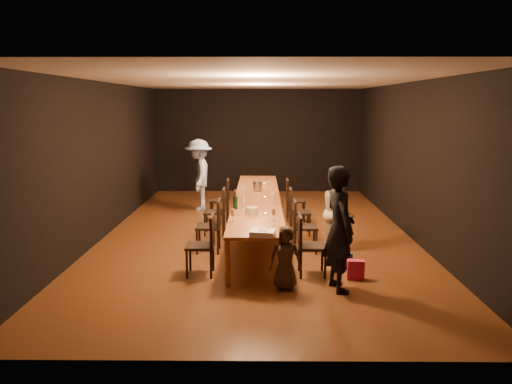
{
  "coord_description": "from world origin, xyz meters",
  "views": [
    {
      "loc": [
        0.07,
        -9.69,
        2.58
      ],
      "look_at": [
        -0.02,
        -0.8,
        1.0
      ],
      "focal_mm": 35.0,
      "sensor_mm": 36.0,
      "label": 1
    }
  ],
  "objects_px": {
    "table": "(257,200)",
    "ice_bucket": "(257,186)",
    "chair_right_0": "(312,245)",
    "chair_left_1": "(208,226)",
    "chair_left_0": "(200,245)",
    "chair_right_2": "(300,212)",
    "chair_left_2": "(215,211)",
    "birthday_cake": "(263,233)",
    "plate_stack": "(252,211)",
    "champagne_bottle": "(235,199)",
    "man_blue": "(199,175)",
    "woman_birthday": "(339,229)",
    "woman_tan": "(338,212)",
    "chair_left_3": "(219,200)",
    "child": "(285,258)",
    "chair_right_1": "(305,226)",
    "chair_right_3": "(296,200)"
  },
  "relations": [
    {
      "from": "table",
      "to": "woman_tan",
      "type": "xyz_separation_m",
      "value": [
        1.42,
        -1.16,
        0.02
      ]
    },
    {
      "from": "chair_left_3",
      "to": "child",
      "type": "bearing_deg",
      "value": -163.18
    },
    {
      "from": "chair_left_0",
      "to": "man_blue",
      "type": "bearing_deg",
      "value": 7.08
    },
    {
      "from": "chair_left_1",
      "to": "plate_stack",
      "type": "xyz_separation_m",
      "value": [
        0.77,
        -0.34,
        0.35
      ]
    },
    {
      "from": "chair_right_2",
      "to": "child",
      "type": "height_order",
      "value": "chair_right_2"
    },
    {
      "from": "chair_left_0",
      "to": "chair_right_2",
      "type": "bearing_deg",
      "value": -35.31
    },
    {
      "from": "man_blue",
      "to": "chair_right_2",
      "type": "bearing_deg",
      "value": 37.62
    },
    {
      "from": "chair_left_3",
      "to": "child",
      "type": "height_order",
      "value": "chair_left_3"
    },
    {
      "from": "woman_birthday",
      "to": "champagne_bottle",
      "type": "relative_size",
      "value": 5.13
    },
    {
      "from": "chair_left_2",
      "to": "woman_birthday",
      "type": "relative_size",
      "value": 0.53
    },
    {
      "from": "chair_left_3",
      "to": "birthday_cake",
      "type": "height_order",
      "value": "chair_left_3"
    },
    {
      "from": "chair_right_0",
      "to": "chair_left_2",
      "type": "xyz_separation_m",
      "value": [
        -1.7,
        2.4,
        0.0
      ]
    },
    {
      "from": "chair_left_2",
      "to": "woman_tan",
      "type": "bearing_deg",
      "value": -116.99
    },
    {
      "from": "table",
      "to": "child",
      "type": "xyz_separation_m",
      "value": [
        0.42,
        -2.99,
        -0.25
      ]
    },
    {
      "from": "table",
      "to": "champagne_bottle",
      "type": "height_order",
      "value": "champagne_bottle"
    },
    {
      "from": "chair_left_2",
      "to": "birthday_cake",
      "type": "xyz_separation_m",
      "value": [
        0.95,
        -2.9,
        0.32
      ]
    },
    {
      "from": "table",
      "to": "plate_stack",
      "type": "height_order",
      "value": "plate_stack"
    },
    {
      "from": "table",
      "to": "chair_right_0",
      "type": "height_order",
      "value": "chair_right_0"
    },
    {
      "from": "ice_bucket",
      "to": "chair_left_0",
      "type": "bearing_deg",
      "value": -105.08
    },
    {
      "from": "birthday_cake",
      "to": "chair_left_2",
      "type": "bearing_deg",
      "value": 117.82
    },
    {
      "from": "chair_left_1",
      "to": "ice_bucket",
      "type": "xyz_separation_m",
      "value": [
        0.85,
        1.96,
        0.39
      ]
    },
    {
      "from": "chair_right_0",
      "to": "chair_left_3",
      "type": "height_order",
      "value": "same"
    },
    {
      "from": "chair_left_2",
      "to": "table",
      "type": "bearing_deg",
      "value": -90.0
    },
    {
      "from": "chair_right_1",
      "to": "chair_left_0",
      "type": "relative_size",
      "value": 1.0
    },
    {
      "from": "chair_left_3",
      "to": "woman_birthday",
      "type": "xyz_separation_m",
      "value": [
        2.01,
        -4.2,
        0.41
      ]
    },
    {
      "from": "birthday_cake",
      "to": "table",
      "type": "bearing_deg",
      "value": 101.65
    },
    {
      "from": "chair_left_1",
      "to": "man_blue",
      "type": "height_order",
      "value": "man_blue"
    },
    {
      "from": "chair_left_3",
      "to": "birthday_cake",
      "type": "relative_size",
      "value": 2.43
    },
    {
      "from": "chair_right_3",
      "to": "man_blue",
      "type": "relative_size",
      "value": 0.54
    },
    {
      "from": "chair_right_0",
      "to": "chair_left_1",
      "type": "bearing_deg",
      "value": -125.22
    },
    {
      "from": "chair_right_2",
      "to": "table",
      "type": "bearing_deg",
      "value": -90.0
    },
    {
      "from": "man_blue",
      "to": "champagne_bottle",
      "type": "xyz_separation_m",
      "value": [
        1.06,
        -3.42,
        0.05
      ]
    },
    {
      "from": "table",
      "to": "champagne_bottle",
      "type": "distance_m",
      "value": 1.19
    },
    {
      "from": "chair_right_3",
      "to": "woman_birthday",
      "type": "distance_m",
      "value": 4.23
    },
    {
      "from": "table",
      "to": "champagne_bottle",
      "type": "xyz_separation_m",
      "value": [
        -0.38,
        -1.1,
        0.22
      ]
    },
    {
      "from": "champagne_bottle",
      "to": "birthday_cake",
      "type": "bearing_deg",
      "value": -75.16
    },
    {
      "from": "table",
      "to": "plate_stack",
      "type": "bearing_deg",
      "value": -93.02
    },
    {
      "from": "ice_bucket",
      "to": "chair_left_1",
      "type": "bearing_deg",
      "value": -113.49
    },
    {
      "from": "chair_left_2",
      "to": "man_blue",
      "type": "height_order",
      "value": "man_blue"
    },
    {
      "from": "chair_left_0",
      "to": "woman_tan",
      "type": "xyz_separation_m",
      "value": [
        2.27,
        1.24,
        0.25
      ]
    },
    {
      "from": "champagne_bottle",
      "to": "chair_left_2",
      "type": "bearing_deg",
      "value": 113.16
    },
    {
      "from": "child",
      "to": "champagne_bottle",
      "type": "relative_size",
      "value": 2.66
    },
    {
      "from": "chair_left_1",
      "to": "chair_left_3",
      "type": "height_order",
      "value": "same"
    },
    {
      "from": "chair_right_0",
      "to": "chair_right_2",
      "type": "xyz_separation_m",
      "value": [
        0.0,
        2.4,
        0.0
      ]
    },
    {
      "from": "table",
      "to": "chair_left_3",
      "type": "relative_size",
      "value": 6.45
    },
    {
      "from": "chair_right_1",
      "to": "birthday_cake",
      "type": "relative_size",
      "value": 2.43
    },
    {
      "from": "chair_right_2",
      "to": "chair_left_3",
      "type": "height_order",
      "value": "same"
    },
    {
      "from": "plate_stack",
      "to": "birthday_cake",
      "type": "bearing_deg",
      "value": -82.51
    },
    {
      "from": "table",
      "to": "ice_bucket",
      "type": "xyz_separation_m",
      "value": [
        0.0,
        0.76,
        0.15
      ]
    },
    {
      "from": "ice_bucket",
      "to": "woman_birthday",
      "type": "bearing_deg",
      "value": -72.87
    }
  ]
}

